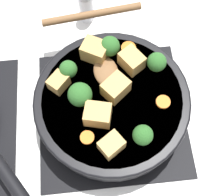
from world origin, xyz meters
The scene contains 19 objects.
ground_plane centered at (0.00, 0.00, 0.00)m, with size 2.40×2.40×0.00m, color white.
front_burner_grate centered at (0.00, 0.00, 0.01)m, with size 0.31×0.31×0.03m.
skillet_pan centered at (0.00, 0.00, 0.06)m, with size 0.36×0.41×0.06m.
wooden_spoon centered at (0.13, 0.02, 0.09)m, with size 0.20×0.21×0.02m.
tofu_cube_center_large centered at (0.01, -0.01, 0.10)m, with size 0.05×0.04×0.04m, color tan.
tofu_cube_near_handle centered at (0.07, -0.05, 0.10)m, with size 0.04×0.04×0.04m, color tan.
tofu_cube_east_chunk centered at (0.10, 0.02, 0.10)m, with size 0.05×0.04×0.04m, color tan.
tofu_cube_west_chunk centered at (-0.10, 0.01, 0.10)m, with size 0.04×0.03×0.03m, color tan.
tofu_cube_back_piece centered at (-0.04, 0.03, 0.10)m, with size 0.05×0.04×0.04m, color tan.
tofu_cube_front_piece centered at (0.04, 0.10, 0.10)m, with size 0.04×0.03×0.03m, color tan.
broccoli_floret_near_spoon centered at (0.06, 0.08, 0.11)m, with size 0.03×0.03×0.04m.
broccoli_floret_center_top centered at (0.10, -0.01, 0.11)m, with size 0.04×0.04×0.05m.
broccoli_floret_east_rim centered at (0.00, 0.06, 0.11)m, with size 0.05×0.05×0.05m.
broccoli_floret_west_rim centered at (-0.09, -0.04, 0.11)m, with size 0.04×0.04×0.04m.
broccoli_floret_north_edge centered at (0.05, -0.09, 0.11)m, with size 0.04×0.04×0.05m.
carrot_slice_orange_thin centered at (-0.02, -0.10, 0.09)m, with size 0.03×0.03×0.01m, color orange.
carrot_slice_near_center centered at (0.11, -0.04, 0.09)m, with size 0.03×0.03×0.01m, color orange.
carrot_slice_edge_slice centered at (-0.07, 0.05, 0.09)m, with size 0.03×0.03×0.01m, color orange.
salt_shaker centered at (0.26, 0.04, 0.04)m, with size 0.04×0.04×0.09m.
Camera 1 is at (-0.24, 0.02, 0.63)m, focal length 50.00 mm.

